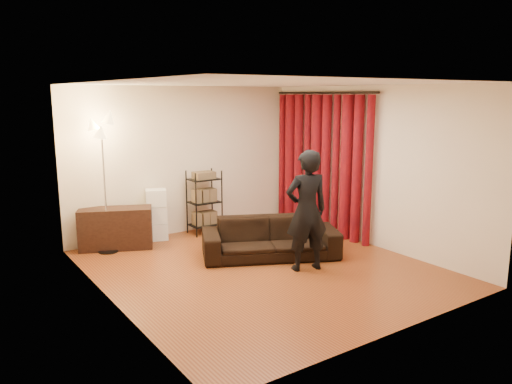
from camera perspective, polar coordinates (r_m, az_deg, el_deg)
floor at (r=7.54m, az=0.67°, el=-8.69°), size 5.00×5.00×0.00m
ceiling at (r=7.09m, az=0.72°, el=12.31°), size 5.00×5.00×0.00m
wall_back at (r=9.33m, az=-8.17°, el=3.59°), size 5.00×0.00×5.00m
wall_front at (r=5.38m, az=16.17°, el=-2.24°), size 5.00×0.00×5.00m
wall_left at (r=6.20m, az=-16.60°, el=-0.53°), size 0.00×5.00×5.00m
wall_right at (r=8.67m, az=12.98°, el=2.85°), size 0.00×5.00×5.00m
curtain_rod at (r=9.31m, az=7.72°, el=11.18°), size 0.04×2.65×0.04m
curtain at (r=9.39m, az=7.42°, el=3.20°), size 0.22×2.65×2.55m
sofa at (r=7.94m, az=1.67°, el=-5.28°), size 2.28×1.67×0.62m
person at (r=7.28m, az=5.80°, el=-2.14°), size 0.74×0.58×1.78m
media_cabinet at (r=8.70m, az=-15.72°, el=-4.01°), size 1.26×0.88×0.69m
storage_boxes at (r=9.01m, az=-11.30°, el=-2.55°), size 0.44×0.39×0.92m
wire_shelf at (r=9.28m, az=-5.92°, el=-1.15°), size 0.57×0.43×1.18m
floor_lamp at (r=8.37m, az=-16.92°, el=0.65°), size 0.48×0.48×2.20m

